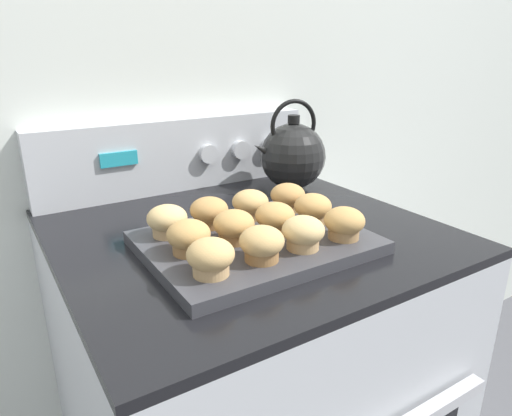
{
  "coord_description": "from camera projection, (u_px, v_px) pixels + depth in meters",
  "views": [
    {
      "loc": [
        -0.44,
        -0.37,
        1.26
      ],
      "look_at": [
        -0.04,
        0.27,
        1.0
      ],
      "focal_mm": 32.0,
      "sensor_mm": 36.0,
      "label": 1
    }
  ],
  "objects": [
    {
      "name": "stove_range",
      "position": [
        246.0,
        409.0,
        1.07
      ],
      "size": [
        0.72,
        0.73,
        0.92
      ],
      "color": "#B7BABF",
      "rests_on": "ground_plane"
    },
    {
      "name": "muffin_r2_c1",
      "position": [
        209.0,
        212.0,
        0.86
      ],
      "size": [
        0.07,
        0.07,
        0.06
      ],
      "color": "olive",
      "rests_on": "muffin_pan"
    },
    {
      "name": "muffin_r0_c3",
      "position": [
        344.0,
        223.0,
        0.81
      ],
      "size": [
        0.07,
        0.07,
        0.06
      ],
      "color": "#A37A4C",
      "rests_on": "muffin_pan"
    },
    {
      "name": "muffin_r0_c0",
      "position": [
        211.0,
        257.0,
        0.67
      ],
      "size": [
        0.07,
        0.07,
        0.06
      ],
      "color": "tan",
      "rests_on": "muffin_pan"
    },
    {
      "name": "muffin_r2_c0",
      "position": [
        167.0,
        221.0,
        0.82
      ],
      "size": [
        0.07,
        0.07,
        0.06
      ],
      "color": "tan",
      "rests_on": "muffin_pan"
    },
    {
      "name": "muffin_r0_c2",
      "position": [
        303.0,
        233.0,
        0.76
      ],
      "size": [
        0.07,
        0.07,
        0.06
      ],
      "color": "tan",
      "rests_on": "muffin_pan"
    },
    {
      "name": "muffin_r1_c0",
      "position": [
        189.0,
        237.0,
        0.75
      ],
      "size": [
        0.07,
        0.07,
        0.06
      ],
      "color": "olive",
      "rests_on": "muffin_pan"
    },
    {
      "name": "control_panel",
      "position": [
        180.0,
        154.0,
        1.15
      ],
      "size": [
        0.71,
        0.07,
        0.18
      ],
      "color": "#B7BABF",
      "rests_on": "stove_range"
    },
    {
      "name": "muffin_r0_c1",
      "position": [
        262.0,
        244.0,
        0.72
      ],
      "size": [
        0.07,
        0.07,
        0.06
      ],
      "color": "olive",
      "rests_on": "muffin_pan"
    },
    {
      "name": "muffin_pan",
      "position": [
        255.0,
        242.0,
        0.82
      ],
      "size": [
        0.39,
        0.3,
        0.02
      ],
      "color": "#38383D",
      "rests_on": "stove_range"
    },
    {
      "name": "wall_back",
      "position": [
        166.0,
        74.0,
        1.13
      ],
      "size": [
        8.0,
        0.05,
        2.4
      ],
      "color": "silver",
      "rests_on": "ground_plane"
    },
    {
      "name": "muffin_r1_c3",
      "position": [
        313.0,
        208.0,
        0.88
      ],
      "size": [
        0.07,
        0.07,
        0.06
      ],
      "color": "#A37A4C",
      "rests_on": "muffin_pan"
    },
    {
      "name": "muffin_r2_c3",
      "position": [
        288.0,
        197.0,
        0.95
      ],
      "size": [
        0.07,
        0.07,
        0.06
      ],
      "color": "#A37A4C",
      "rests_on": "muffin_pan"
    },
    {
      "name": "muffin_r1_c1",
      "position": [
        234.0,
        226.0,
        0.79
      ],
      "size": [
        0.07,
        0.07,
        0.06
      ],
      "color": "olive",
      "rests_on": "muffin_pan"
    },
    {
      "name": "muffin_r1_c2",
      "position": [
        275.0,
        218.0,
        0.83
      ],
      "size": [
        0.07,
        0.07,
        0.06
      ],
      "color": "olive",
      "rests_on": "muffin_pan"
    },
    {
      "name": "tea_kettle",
      "position": [
        292.0,
        155.0,
        1.15
      ],
      "size": [
        0.2,
        0.17,
        0.23
      ],
      "color": "black",
      "rests_on": "stove_range"
    },
    {
      "name": "muffin_r2_c2",
      "position": [
        250.0,
        204.0,
        0.9
      ],
      "size": [
        0.07,
        0.07,
        0.06
      ],
      "color": "#A37A4C",
      "rests_on": "muffin_pan"
    }
  ]
}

